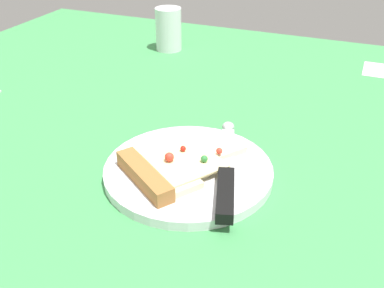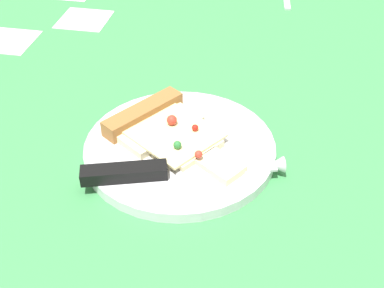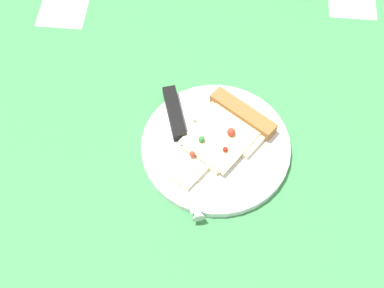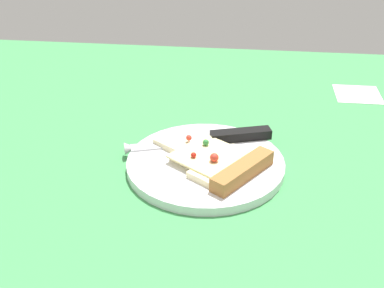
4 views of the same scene
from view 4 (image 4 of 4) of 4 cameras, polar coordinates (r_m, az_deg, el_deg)
name	(u,v)px [view 4 (image 4 of 4)]	position (r cm, az deg, el deg)	size (l,w,h in cm)	color
ground_plane	(159,210)	(69.44, -3.89, -7.67)	(132.02, 132.02, 3.00)	#3D8C4C
plate	(205,164)	(75.08, 1.58, -2.36)	(24.15, 24.15, 1.42)	silver
pizza_slice	(219,162)	(72.89, 3.16, -2.09)	(16.34, 18.74, 2.62)	beige
knife	(213,138)	(79.43, 2.51, 0.66)	(9.13, 23.54, 2.45)	silver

